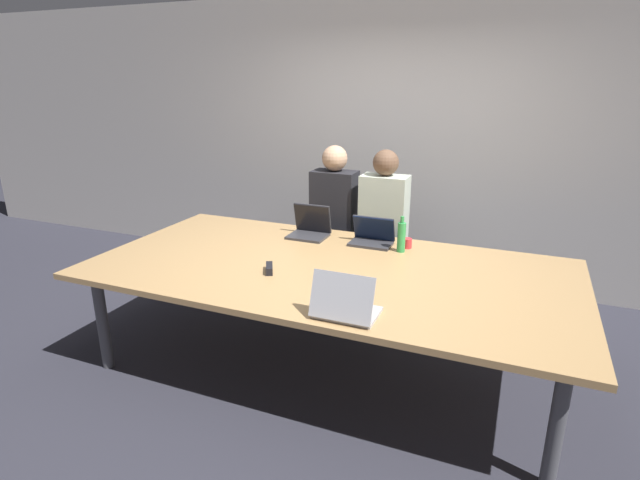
{
  "coord_description": "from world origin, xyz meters",
  "views": [
    {
      "loc": [
        1.18,
        -3.0,
        2.02
      ],
      "look_at": [
        -0.11,
        0.1,
        0.92
      ],
      "focal_mm": 28.0,
      "sensor_mm": 36.0,
      "label": 1
    }
  ],
  "objects_px": {
    "laptop_far_midleft": "(310,227)",
    "laptop_near_midright": "(345,305)",
    "cup_far_center": "(407,243)",
    "bottle_far_center": "(401,237)",
    "person_far_midleft": "(334,226)",
    "person_far_center": "(383,234)",
    "laptop_far_center": "(372,236)",
    "stapler": "(269,268)"
  },
  "relations": [
    {
      "from": "bottle_far_center",
      "to": "laptop_far_midleft",
      "type": "relative_size",
      "value": 0.87
    },
    {
      "from": "person_far_center",
      "to": "laptop_near_midright",
      "type": "relative_size",
      "value": 4.14
    },
    {
      "from": "cup_far_center",
      "to": "person_far_center",
      "type": "bearing_deg",
      "value": 123.63
    },
    {
      "from": "laptop_far_center",
      "to": "cup_far_center",
      "type": "distance_m",
      "value": 0.28
    },
    {
      "from": "laptop_far_center",
      "to": "person_far_center",
      "type": "bearing_deg",
      "value": 95.57
    },
    {
      "from": "laptop_far_midleft",
      "to": "person_far_midleft",
      "type": "distance_m",
      "value": 0.55
    },
    {
      "from": "laptop_far_center",
      "to": "person_far_center",
      "type": "xyz_separation_m",
      "value": [
        -0.05,
        0.5,
        -0.13
      ]
    },
    {
      "from": "person_far_midleft",
      "to": "stapler",
      "type": "relative_size",
      "value": 9.46
    },
    {
      "from": "cup_far_center",
      "to": "laptop_far_midleft",
      "type": "distance_m",
      "value": 0.81
    },
    {
      "from": "laptop_far_midleft",
      "to": "person_far_midleft",
      "type": "xyz_separation_m",
      "value": [
        0.01,
        0.53,
        -0.14
      ]
    },
    {
      "from": "laptop_far_center",
      "to": "bottle_far_center",
      "type": "height_order",
      "value": "bottle_far_center"
    },
    {
      "from": "bottle_far_center",
      "to": "laptop_far_midleft",
      "type": "xyz_separation_m",
      "value": [
        -0.78,
        0.09,
        -0.04
      ]
    },
    {
      "from": "laptop_far_center",
      "to": "laptop_far_midleft",
      "type": "bearing_deg",
      "value": 179.87
    },
    {
      "from": "person_far_center",
      "to": "laptop_near_midright",
      "type": "distance_m",
      "value": 1.8
    },
    {
      "from": "laptop_far_center",
      "to": "cup_far_center",
      "type": "bearing_deg",
      "value": 1.83
    },
    {
      "from": "cup_far_center",
      "to": "laptop_far_midleft",
      "type": "height_order",
      "value": "laptop_far_midleft"
    },
    {
      "from": "stapler",
      "to": "laptop_far_center",
      "type": "bearing_deg",
      "value": 32.87
    },
    {
      "from": "cup_far_center",
      "to": "person_far_midleft",
      "type": "xyz_separation_m",
      "value": [
        -0.8,
        0.53,
        -0.1
      ]
    },
    {
      "from": "person_far_midleft",
      "to": "stapler",
      "type": "height_order",
      "value": "person_far_midleft"
    },
    {
      "from": "laptop_far_midleft",
      "to": "stapler",
      "type": "height_order",
      "value": "laptop_far_midleft"
    },
    {
      "from": "person_far_center",
      "to": "laptop_far_midleft",
      "type": "distance_m",
      "value": 0.71
    },
    {
      "from": "person_far_midleft",
      "to": "person_far_center",
      "type": "bearing_deg",
      "value": -4.4
    },
    {
      "from": "person_far_midleft",
      "to": "laptop_near_midright",
      "type": "height_order",
      "value": "person_far_midleft"
    },
    {
      "from": "person_far_center",
      "to": "laptop_near_midright",
      "type": "xyz_separation_m",
      "value": [
        0.28,
        -1.77,
        0.14
      ]
    },
    {
      "from": "laptop_far_center",
      "to": "laptop_far_midleft",
      "type": "height_order",
      "value": "laptop_far_midleft"
    },
    {
      "from": "person_far_midleft",
      "to": "laptop_near_midright",
      "type": "relative_size",
      "value": 4.16
    },
    {
      "from": "bottle_far_center",
      "to": "person_far_midleft",
      "type": "relative_size",
      "value": 0.19
    },
    {
      "from": "bottle_far_center",
      "to": "person_far_midleft",
      "type": "xyz_separation_m",
      "value": [
        -0.78,
        0.63,
        -0.18
      ]
    },
    {
      "from": "person_far_center",
      "to": "person_far_midleft",
      "type": "relative_size",
      "value": 1.0
    },
    {
      "from": "laptop_far_center",
      "to": "bottle_far_center",
      "type": "xyz_separation_m",
      "value": [
        0.25,
        -0.09,
        0.05
      ]
    },
    {
      "from": "bottle_far_center",
      "to": "laptop_near_midright",
      "type": "relative_size",
      "value": 0.79
    },
    {
      "from": "cup_far_center",
      "to": "person_far_midleft",
      "type": "relative_size",
      "value": 0.05
    },
    {
      "from": "laptop_far_midleft",
      "to": "laptop_near_midright",
      "type": "distance_m",
      "value": 1.48
    },
    {
      "from": "laptop_near_midright",
      "to": "stapler",
      "type": "distance_m",
      "value": 0.82
    },
    {
      "from": "bottle_far_center",
      "to": "laptop_near_midright",
      "type": "distance_m",
      "value": 1.18
    },
    {
      "from": "cup_far_center",
      "to": "stapler",
      "type": "relative_size",
      "value": 0.49
    },
    {
      "from": "laptop_far_center",
      "to": "cup_far_center",
      "type": "relative_size",
      "value": 4.41
    },
    {
      "from": "cup_far_center",
      "to": "person_far_midleft",
      "type": "distance_m",
      "value": 0.96
    },
    {
      "from": "laptop_far_center",
      "to": "cup_far_center",
      "type": "height_order",
      "value": "laptop_far_center"
    },
    {
      "from": "bottle_far_center",
      "to": "laptop_near_midright",
      "type": "xyz_separation_m",
      "value": [
        -0.02,
        -1.18,
        -0.04
      ]
    },
    {
      "from": "cup_far_center",
      "to": "bottle_far_center",
      "type": "xyz_separation_m",
      "value": [
        -0.02,
        -0.1,
        0.08
      ]
    },
    {
      "from": "person_far_center",
      "to": "stapler",
      "type": "bearing_deg",
      "value": -107.32
    }
  ]
}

